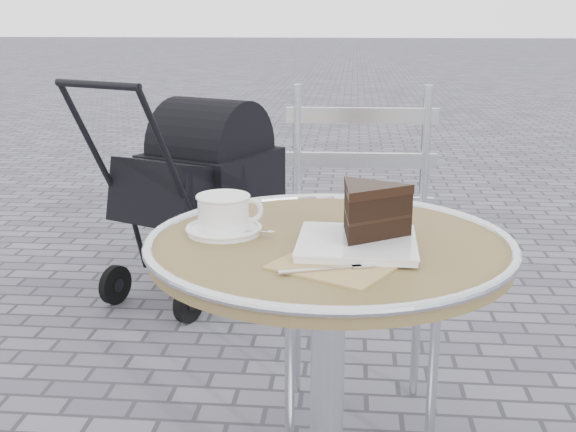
# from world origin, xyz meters

# --- Properties ---
(cafe_table) EXTENTS (0.72, 0.72, 0.74)m
(cafe_table) POSITION_xyz_m (0.00, 0.00, 0.57)
(cafe_table) COLOR silver
(cafe_table) RESTS_ON ground
(cappuccino_set) EXTENTS (0.17, 0.15, 0.08)m
(cappuccino_set) POSITION_xyz_m (-0.21, 0.03, 0.77)
(cappuccino_set) COLOR white
(cappuccino_set) RESTS_ON cafe_table
(cake_plate_set) EXTENTS (0.28, 0.34, 0.12)m
(cake_plate_set) POSITION_xyz_m (0.07, -0.02, 0.79)
(cake_plate_set) COLOR tan
(cake_plate_set) RESTS_ON cafe_table
(bistro_chair) EXTENTS (0.45, 0.45, 0.97)m
(bistro_chair) POSITION_xyz_m (0.07, 0.65, 0.60)
(bistro_chair) COLOR silver
(bistro_chair) RESTS_ON ground
(baby_stroller) EXTENTS (0.74, 0.99, 0.94)m
(baby_stroller) POSITION_xyz_m (-0.61, 1.60, 0.42)
(baby_stroller) COLOR black
(baby_stroller) RESTS_ON ground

